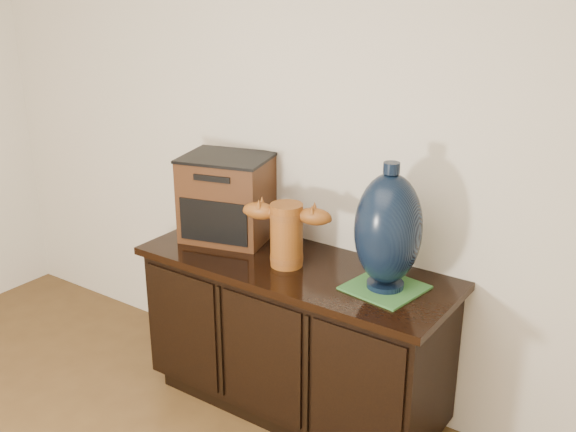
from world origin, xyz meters
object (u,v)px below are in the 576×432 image
Objects in this scene: terracotta_vessel at (287,231)px; lamp_base at (388,230)px; tv_radio at (227,198)px; spray_can at (296,227)px; sideboard at (294,336)px.

terracotta_vessel is 0.76× the size of lamp_base.
lamp_base reaches higher than tv_radio.
spray_can is (0.33, 0.10, -0.11)m from tv_radio.
sideboard is 0.53m from terracotta_vessel.
lamp_base is at bearing -19.62° from tv_radio.
sideboard is at bearing -178.89° from lamp_base.
tv_radio is at bearing 175.36° from lamp_base.
spray_can is (-0.09, 0.21, -0.06)m from terracotta_vessel.
terracotta_vessel reaches higher than sideboard.
tv_radio is 0.90× the size of lamp_base.
lamp_base is at bearing -16.74° from spray_can.
spray_can is at bearing 1.02° from tv_radio.
terracotta_vessel is at bearing -175.25° from lamp_base.
sideboard is at bearing -57.19° from spray_can.
lamp_base is (0.89, -0.07, 0.06)m from tv_radio.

